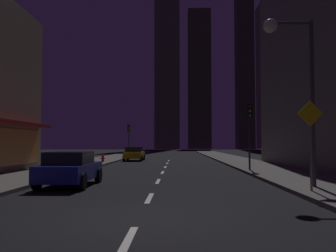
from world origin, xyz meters
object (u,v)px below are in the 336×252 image
(traffic_light_far_left, at_px, (129,133))
(pedestrian_crossing_sign, at_px, (311,137))
(fire_hydrant_far_left, at_px, (103,158))
(car_parked_far, at_px, (134,154))
(car_parked_near, at_px, (70,169))
(traffic_light_near_right, at_px, (250,122))
(street_lamp_right, at_px, (291,60))

(traffic_light_far_left, distance_m, pedestrian_crossing_sign, 36.08)
(fire_hydrant_far_left, xyz_separation_m, pedestrian_crossing_sign, (11.50, -19.91, 1.56))
(car_parked_far, height_order, fire_hydrant_far_left, car_parked_far)
(traffic_light_far_left, bearing_deg, car_parked_near, -86.60)
(car_parked_near, height_order, car_parked_far, same)
(traffic_light_near_right, distance_m, traffic_light_far_left, 26.64)
(traffic_light_near_right, bearing_deg, car_parked_far, 121.69)
(fire_hydrant_far_left, relative_size, street_lamp_right, 0.10)
(car_parked_far, distance_m, street_lamp_right, 25.48)
(car_parked_far, relative_size, traffic_light_near_right, 1.01)
(traffic_light_far_left, distance_m, street_lamp_right, 34.77)
(car_parked_near, distance_m, car_parked_far, 22.46)
(car_parked_near, relative_size, traffic_light_near_right, 1.01)
(street_lamp_right, bearing_deg, traffic_light_far_left, 108.26)
(street_lamp_right, distance_m, pedestrian_crossing_sign, 3.34)
(car_parked_far, bearing_deg, car_parked_near, -90.00)
(pedestrian_crossing_sign, bearing_deg, car_parked_near, 165.76)
(traffic_light_far_left, bearing_deg, fire_hydrant_far_left, -91.59)
(car_parked_near, height_order, traffic_light_near_right, traffic_light_near_right)
(street_lamp_right, bearing_deg, fire_hydrant_far_left, 121.28)
(traffic_light_near_right, xyz_separation_m, street_lamp_right, (-0.12, -8.71, 1.87))
(street_lamp_right, height_order, pedestrian_crossing_sign, street_lamp_right)
(car_parked_far, relative_size, fire_hydrant_far_left, 6.48)
(car_parked_near, distance_m, traffic_light_near_right, 12.18)
(fire_hydrant_far_left, relative_size, traffic_light_near_right, 0.16)
(car_parked_near, relative_size, car_parked_far, 1.00)
(traffic_light_far_left, xyz_separation_m, street_lamp_right, (10.88, -32.97, 1.87))
(car_parked_near, distance_m, fire_hydrant_far_left, 17.73)
(car_parked_near, relative_size, pedestrian_crossing_sign, 1.34)
(traffic_light_near_right, relative_size, traffic_light_far_left, 1.00)
(fire_hydrant_far_left, xyz_separation_m, traffic_light_far_left, (0.40, 14.40, 2.74))
(car_parked_near, height_order, street_lamp_right, street_lamp_right)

